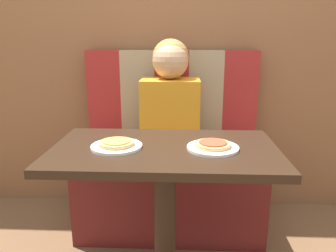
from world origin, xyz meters
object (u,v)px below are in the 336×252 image
person (170,101)px  plate_left (117,146)px  pizza_left (116,143)px  plate_right (213,148)px  pizza_right (213,144)px

person → plate_left: bearing=-107.2°
person → plate_left: 0.70m
plate_left → pizza_left: pizza_left is taller
pizza_left → plate_right: bearing=0.0°
pizza_left → plate_left: bearing=180.0°
pizza_left → pizza_right: 0.41m
person → pizza_left: person is taller
person → pizza_left: size_ratio=4.89×
pizza_left → person: bearing=72.8°
pizza_right → pizza_left: bearing=180.0°
plate_left → pizza_left: 0.02m
pizza_right → plate_right: bearing=0.0°
plate_right → pizza_right: pizza_right is taller
plate_right → pizza_left: pizza_left is taller
plate_right → pizza_right: (-0.00, 0.00, 0.02)m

